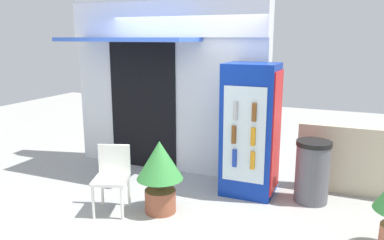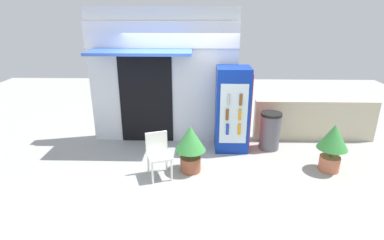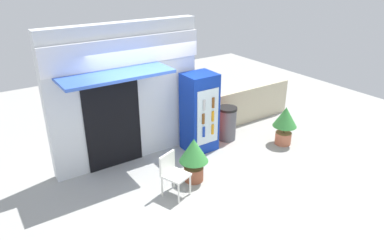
{
  "view_description": "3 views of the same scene",
  "coord_description": "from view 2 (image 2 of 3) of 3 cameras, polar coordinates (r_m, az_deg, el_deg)",
  "views": [
    {
      "loc": [
        2.38,
        -4.14,
        2.19
      ],
      "look_at": [
        0.52,
        0.26,
        1.14
      ],
      "focal_mm": 35.6,
      "sensor_mm": 36.0,
      "label": 1
    },
    {
      "loc": [
        0.43,
        -5.52,
        3.04
      ],
      "look_at": [
        0.27,
        0.29,
        0.9
      ],
      "focal_mm": 29.15,
      "sensor_mm": 36.0,
      "label": 2
    },
    {
      "loc": [
        -3.24,
        -5.24,
        4.08
      ],
      "look_at": [
        0.57,
        0.4,
        1.07
      ],
      "focal_mm": 33.32,
      "sensor_mm": 36.0,
      "label": 3
    }
  ],
  "objects": [
    {
      "name": "ground",
      "position": [
        6.32,
        -2.52,
        -8.6
      ],
      "size": [
        16.0,
        16.0,
        0.0
      ],
      "primitive_type": "plane",
      "color": "#A3A39E"
    },
    {
      "name": "storefront_building",
      "position": [
        7.15,
        -5.46,
        8.19
      ],
      "size": [
        3.34,
        1.11,
        3.02
      ],
      "color": "silver",
      "rests_on": "ground"
    },
    {
      "name": "potted_plant_curbside",
      "position": [
        6.52,
        24.36,
        -3.79
      ],
      "size": [
        0.58,
        0.58,
        0.96
      ],
      "color": "#BC6B4C",
      "rests_on": "ground"
    },
    {
      "name": "drink_cooler",
      "position": [
        6.81,
        7.43,
        1.9
      ],
      "size": [
        0.73,
        0.68,
        1.85
      ],
      "color": "#0C2D9E",
      "rests_on": "ground"
    },
    {
      "name": "trash_bin",
      "position": [
        7.14,
        14.06,
        -1.93
      ],
      "size": [
        0.47,
        0.47,
        0.85
      ],
      "color": "#595960",
      "rests_on": "ground"
    },
    {
      "name": "plastic_chair",
      "position": [
        5.86,
        -6.21,
        -5.76
      ],
      "size": [
        0.54,
        0.56,
        0.83
      ],
      "color": "white",
      "rests_on": "ground"
    },
    {
      "name": "stone_boundary_wall",
      "position": [
        7.92,
        21.5,
        -0.08
      ],
      "size": [
        2.83,
        0.21,
        0.97
      ],
      "primitive_type": "cube",
      "color": "beige",
      "rests_on": "ground"
    },
    {
      "name": "potted_plant_near_shop",
      "position": [
        5.93,
        -0.29,
        -4.4
      ],
      "size": [
        0.59,
        0.59,
        0.94
      ],
      "color": "#995138",
      "rests_on": "ground"
    }
  ]
}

